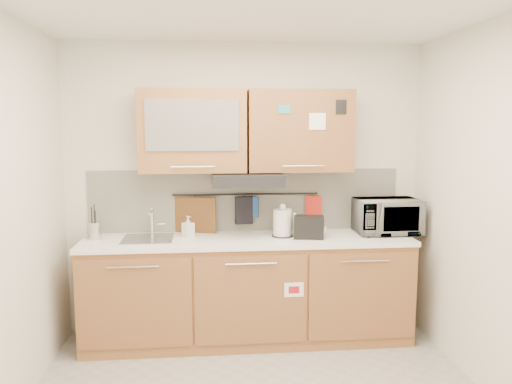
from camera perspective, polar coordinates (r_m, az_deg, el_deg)
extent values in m
plane|color=white|center=(3.09, 0.84, 21.07)|extent=(3.20, 3.20, 0.00)
plane|color=silver|center=(4.54, -1.23, 0.33)|extent=(3.20, 0.00, 3.20)
plane|color=silver|center=(3.60, 27.01, -2.48)|extent=(0.00, 3.00, 3.00)
cube|color=#A96E3B|center=(4.45, -0.91, -11.24)|extent=(2.80, 0.60, 0.88)
cube|color=black|center=(4.59, -0.90, -15.85)|extent=(2.80, 0.54, 0.10)
cube|color=#9E6738|center=(4.18, -13.75, -12.32)|extent=(0.91, 0.02, 0.74)
cylinder|color=silver|center=(4.06, -13.94, -8.32)|extent=(0.41, 0.01, 0.01)
cube|color=#9E6738|center=(4.14, -0.57, -12.25)|extent=(0.91, 0.02, 0.74)
cylinder|color=silver|center=(4.02, -0.55, -8.22)|extent=(0.41, 0.01, 0.01)
cube|color=#9E6738|center=(4.32, 12.13, -11.59)|extent=(0.91, 0.02, 0.74)
cylinder|color=silver|center=(4.20, 12.36, -7.70)|extent=(0.41, 0.01, 0.01)
cube|color=white|center=(4.31, -0.92, -5.49)|extent=(2.82, 0.62, 0.04)
cube|color=silver|center=(4.54, -1.21, -0.94)|extent=(2.80, 0.02, 0.56)
cube|color=#A96E3B|center=(4.32, -7.22, 6.94)|extent=(0.90, 0.35, 0.70)
cube|color=silver|center=(4.13, -7.32, 7.59)|extent=(0.76, 0.02, 0.42)
cube|color=#9E6738|center=(4.39, 4.96, 6.98)|extent=(0.90, 0.35, 0.70)
cube|color=white|center=(4.23, 7.03, 8.01)|extent=(0.14, 0.00, 0.14)
cube|color=black|center=(4.28, -0.99, 1.49)|extent=(0.60, 0.46, 0.10)
cube|color=silver|center=(4.34, -12.25, -5.38)|extent=(0.42, 0.40, 0.03)
cylinder|color=silver|center=(4.46, -11.80, -3.36)|extent=(0.03, 0.03, 0.24)
cylinder|color=silver|center=(4.37, -11.95, -2.27)|extent=(0.02, 0.18, 0.02)
cylinder|color=black|center=(4.50, -1.18, -0.26)|extent=(1.30, 0.02, 0.02)
cylinder|color=silver|center=(4.45, -17.97, -4.21)|extent=(0.15, 0.15, 0.15)
cylinder|color=black|center=(4.45, -18.22, -3.38)|extent=(0.01, 0.01, 0.28)
cylinder|color=black|center=(4.42, -17.85, -3.63)|extent=(0.01, 0.01, 0.25)
cylinder|color=black|center=(4.45, -17.95, -3.23)|extent=(0.01, 0.01, 0.30)
cylinder|color=black|center=(4.43, -18.23, -3.83)|extent=(0.01, 0.01, 0.22)
cylinder|color=silver|center=(4.33, 3.05, -3.54)|extent=(0.16, 0.16, 0.24)
sphere|color=silver|center=(4.31, 3.06, -1.71)|extent=(0.05, 0.05, 0.05)
cube|color=silver|center=(4.35, 4.39, -3.37)|extent=(0.02, 0.03, 0.15)
cylinder|color=black|center=(4.36, 3.03, -4.98)|extent=(0.18, 0.18, 0.01)
cube|color=black|center=(4.29, 6.03, -4.01)|extent=(0.27, 0.19, 0.19)
cube|color=black|center=(4.27, 5.44, -2.85)|extent=(0.09, 0.12, 0.01)
cube|color=black|center=(4.27, 6.66, -2.86)|extent=(0.09, 0.12, 0.01)
imported|color=#999999|center=(4.60, 14.76, -2.70)|extent=(0.56, 0.38, 0.31)
imported|color=#999999|center=(4.36, -7.77, -3.92)|extent=(0.12, 0.12, 0.18)
cube|color=brown|center=(4.52, -6.92, -3.55)|extent=(0.37, 0.14, 0.47)
cube|color=navy|center=(4.50, -0.43, -1.71)|extent=(0.12, 0.06, 0.19)
cube|color=black|center=(4.50, -1.39, -2.11)|extent=(0.16, 0.06, 0.25)
cube|color=red|center=(4.59, 6.59, -1.53)|extent=(0.14, 0.08, 0.18)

